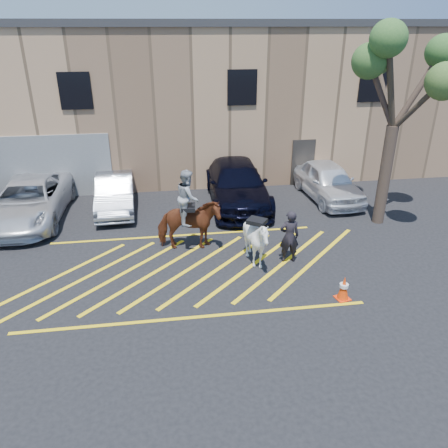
{
  "coord_description": "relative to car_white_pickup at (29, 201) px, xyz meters",
  "views": [
    {
      "loc": [
        -0.59,
        -12.35,
        7.19
      ],
      "look_at": [
        1.23,
        0.2,
        1.3
      ],
      "focal_mm": 35.0,
      "sensor_mm": 36.0,
      "label": 1
    }
  ],
  "objects": [
    {
      "name": "mounted_bay",
      "position": [
        6.05,
        -3.4,
        0.36
      ],
      "size": [
        2.23,
        1.15,
        2.86
      ],
      "color": "maroon",
      "rests_on": "ground"
    },
    {
      "name": "ground",
      "position": [
        5.9,
        -4.53,
        -0.79
      ],
      "size": [
        90.0,
        90.0,
        0.0
      ],
      "primitive_type": "plane",
      "color": "black",
      "rests_on": "ground"
    },
    {
      "name": "hatching_zone",
      "position": [
        5.9,
        -4.83,
        -0.78
      ],
      "size": [
        12.6,
        5.12,
        0.01
      ],
      "color": "yellow",
      "rests_on": "ground"
    },
    {
      "name": "car_white_pickup",
      "position": [
        0.0,
        0.0,
        0.0
      ],
      "size": [
        2.71,
        5.72,
        1.58
      ],
      "primitive_type": "imported",
      "rotation": [
        0.0,
        0.0,
        -0.02
      ],
      "color": "silver",
      "rests_on": "ground"
    },
    {
      "name": "car_white_suv",
      "position": [
        12.47,
        0.56,
        0.01
      ],
      "size": [
        2.19,
        4.79,
        1.59
      ],
      "primitive_type": "imported",
      "rotation": [
        0.0,
        0.0,
        0.07
      ],
      "color": "white",
      "rests_on": "ground"
    },
    {
      "name": "handler",
      "position": [
        9.21,
        -4.72,
        0.1
      ],
      "size": [
        0.67,
        0.45,
        1.79
      ],
      "primitive_type": "imported",
      "rotation": [
        0.0,
        0.0,
        3.11
      ],
      "color": "black",
      "rests_on": "ground"
    },
    {
      "name": "traffic_cone",
      "position": [
        10.15,
        -7.06,
        -0.42
      ],
      "size": [
        0.46,
        0.46,
        0.73
      ],
      "color": "#FF340A",
      "rests_on": "ground"
    },
    {
      "name": "car_blue_suv",
      "position": [
        8.4,
        0.59,
        0.07
      ],
      "size": [
        2.58,
        6.01,
        1.73
      ],
      "primitive_type": "imported",
      "rotation": [
        0.0,
        0.0,
        -0.03
      ],
      "color": "black",
      "rests_on": "ground"
    },
    {
      "name": "warehouse",
      "position": [
        5.89,
        7.46,
        2.86
      ],
      "size": [
        32.42,
        10.2,
        7.3
      ],
      "color": "tan",
      "rests_on": "ground"
    },
    {
      "name": "car_silver_sedan",
      "position": [
        3.26,
        0.63,
        -0.08
      ],
      "size": [
        1.71,
        4.37,
        1.42
      ],
      "primitive_type": "imported",
      "rotation": [
        0.0,
        0.0,
        0.05
      ],
      "color": "#9CA0AB",
      "rests_on": "ground"
    },
    {
      "name": "saddled_white",
      "position": [
        8.1,
        -4.77,
        0.08
      ],
      "size": [
        2.04,
        2.08,
        1.72
      ],
      "color": "white",
      "rests_on": "ground"
    },
    {
      "name": "tree",
      "position": [
        13.57,
        -2.2,
        4.9
      ],
      "size": [
        3.99,
        4.37,
        7.31
      ],
      "color": "#4B392D",
      "rests_on": "ground"
    }
  ]
}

